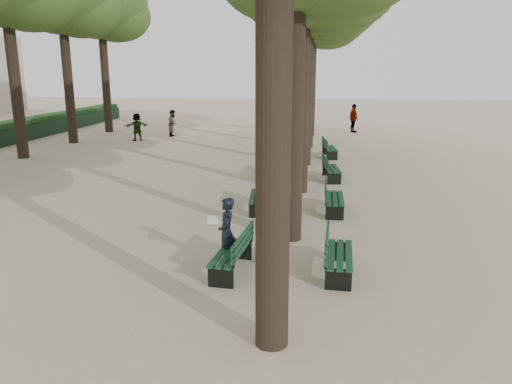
# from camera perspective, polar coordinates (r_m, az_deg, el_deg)

# --- Properties ---
(ground) EXTENTS (120.00, 120.00, 0.00)m
(ground) POSITION_cam_1_polar(r_m,az_deg,el_deg) (10.23, -5.60, -10.53)
(ground) COLOR beige
(ground) RESTS_ON ground
(tree_central_5) EXTENTS (6.00, 6.00, 9.95)m
(tree_central_5) POSITION_cam_1_polar(r_m,az_deg,el_deg) (32.24, 6.59, 20.07)
(tree_central_5) COLOR #33261C
(tree_central_5) RESTS_ON ground
(tree_far_5) EXTENTS (6.00, 6.00, 10.45)m
(tree_far_5) POSITION_cam_1_polar(r_m,az_deg,el_deg) (35.26, -17.39, 19.84)
(tree_far_5) COLOR #33261C
(tree_far_5) RESTS_ON ground
(bench_left_0) EXTENTS (0.73, 1.84, 0.92)m
(bench_left_0) POSITION_cam_1_polar(r_m,az_deg,el_deg) (10.68, -2.87, -7.80)
(bench_left_0) COLOR black
(bench_left_0) RESTS_ON ground
(bench_left_1) EXTENTS (0.72, 1.84, 0.92)m
(bench_left_1) POSITION_cam_1_polar(r_m,az_deg,el_deg) (15.16, 0.33, -1.12)
(bench_left_1) COLOR black
(bench_left_1) RESTS_ON ground
(bench_left_2) EXTENTS (0.66, 1.83, 0.92)m
(bench_left_2) POSITION_cam_1_polar(r_m,az_deg,el_deg) (19.80, 2.04, 2.50)
(bench_left_2) COLOR black
(bench_left_2) RESTS_ON ground
(bench_left_3) EXTENTS (0.79, 1.86, 0.92)m
(bench_left_3) POSITION_cam_1_polar(r_m,az_deg,el_deg) (25.14, 3.23, 4.97)
(bench_left_3) COLOR black
(bench_left_3) RESTS_ON ground
(bench_right_0) EXTENTS (0.64, 1.82, 0.92)m
(bench_right_0) POSITION_cam_1_polar(r_m,az_deg,el_deg) (10.70, 9.46, -7.95)
(bench_right_0) COLOR black
(bench_right_0) RESTS_ON ground
(bench_right_1) EXTENTS (0.58, 1.80, 0.92)m
(bench_right_1) POSITION_cam_1_polar(r_m,az_deg,el_deg) (15.13, 8.92, -1.33)
(bench_right_1) COLOR black
(bench_right_1) RESTS_ON ground
(bench_right_2) EXTENTS (0.77, 1.85, 0.92)m
(bench_right_2) POSITION_cam_1_polar(r_m,az_deg,el_deg) (19.50, 8.63, 2.17)
(bench_right_2) COLOR black
(bench_right_2) RESTS_ON ground
(bench_right_3) EXTENTS (0.80, 1.86, 0.92)m
(bench_right_3) POSITION_cam_1_polar(r_m,az_deg,el_deg) (24.43, 8.44, 4.57)
(bench_right_3) COLOR black
(bench_right_3) RESTS_ON ground
(man_with_map) EXTENTS (0.66, 0.68, 1.55)m
(man_with_map) POSITION_cam_1_polar(r_m,az_deg,el_deg) (10.83, -3.37, -4.65)
(man_with_map) COLOR black
(man_with_map) RESTS_ON ground
(pedestrian_e) EXTENTS (1.38, 1.20, 1.63)m
(pedestrian_e) POSITION_cam_1_polar(r_m,az_deg,el_deg) (30.48, -13.45, 7.25)
(pedestrian_e) COLOR #262628
(pedestrian_e) RESTS_ON ground
(pedestrian_c) EXTENTS (0.76, 1.16, 1.88)m
(pedestrian_c) POSITION_cam_1_polar(r_m,az_deg,el_deg) (34.07, 11.10, 8.27)
(pedestrian_c) COLOR #262628
(pedestrian_c) RESTS_ON ground
(pedestrian_a) EXTENTS (0.38, 0.82, 1.65)m
(pedestrian_a) POSITION_cam_1_polar(r_m,az_deg,el_deg) (31.99, -9.45, 7.77)
(pedestrian_a) COLOR #262628
(pedestrian_a) RESTS_ON ground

